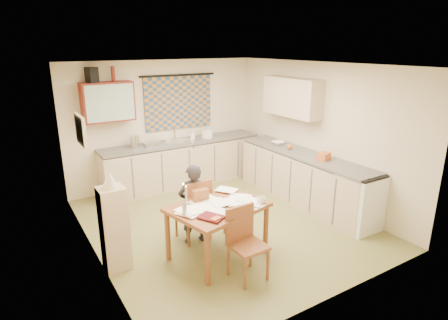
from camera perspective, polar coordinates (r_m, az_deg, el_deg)
floor at (r=6.18m, az=-0.05°, el=-9.62°), size 4.00×4.50×0.02m
ceiling at (r=5.52m, az=-0.06°, el=14.41°), size 4.00×4.50×0.02m
wall_back at (r=7.69m, az=-8.97°, el=5.52°), size 4.00×0.02×2.50m
wall_front at (r=4.08m, az=16.92°, el=-5.60°), size 4.00×0.02×2.50m
wall_left at (r=5.02m, az=-20.01°, el=-1.62°), size 0.02×4.50×2.50m
wall_right at (r=6.96m, az=14.21°, el=3.98°), size 0.02×4.50×2.50m
window_blind at (r=7.70m, az=-6.92°, el=8.65°), size 1.45×0.03×1.05m
curtain_rod at (r=7.62m, az=-7.00°, el=12.72°), size 1.60×0.04×0.04m
wall_cabinet at (r=7.06m, az=-17.29°, el=8.47°), size 0.90×0.34×0.70m
wall_cabinet_glass at (r=6.90m, az=-16.92°, el=8.32°), size 0.84×0.02×0.64m
upper_cabinet_right at (r=7.12m, az=10.35°, el=9.43°), size 0.34×1.30×0.70m
framed_print at (r=5.29m, az=-21.02°, el=4.28°), size 0.04×0.50×0.40m
print_canvas at (r=5.29m, az=-20.76°, el=4.32°), size 0.01×0.42×0.32m
counter_back at (r=7.70m, az=-6.28°, el=-0.50°), size 3.30×0.62×0.92m
counter_right at (r=6.97m, az=11.89°, el=-2.68°), size 0.62×2.95×0.92m
stove at (r=6.20m, az=19.87°, el=-5.93°), size 0.59×0.59×0.91m
sink at (r=7.56m, az=-6.77°, el=2.53°), size 0.68×0.63×0.10m
tap at (r=7.67m, az=-7.53°, el=4.10°), size 0.04×0.04×0.28m
dish_rack at (r=7.33m, az=-10.81°, el=2.44°), size 0.36×0.31×0.06m
kettle at (r=7.19m, az=-13.46°, el=2.74°), size 0.19×0.19×0.24m
mixing_bowl at (r=7.81m, az=-2.60°, el=4.01°), size 0.24×0.24×0.16m
soap_bottle at (r=7.71m, az=-4.78°, el=3.85°), size 0.14×0.14×0.17m
bowl at (r=7.35m, az=8.24°, el=2.60°), size 0.33×0.33×0.06m
orange_bag at (r=6.51m, az=14.96°, el=0.55°), size 0.26×0.22×0.12m
fruit_orange at (r=7.02m, az=9.99°, el=2.01°), size 0.10×0.10×0.10m
speaker at (r=6.96m, az=-19.52°, el=12.14°), size 0.21×0.24×0.26m
bottle_green at (r=6.98m, az=-18.81°, el=12.22°), size 0.09×0.09×0.26m
bottle_brown at (r=7.05m, az=-16.56°, el=12.46°), size 0.09×0.09×0.26m
dining_table at (r=5.13m, az=-0.98°, el=-10.72°), size 1.37×1.15×0.75m
chair_far at (r=5.62m, az=-4.66°, el=-9.12°), size 0.45×0.45×0.95m
chair_near at (r=4.76m, az=3.53°, el=-14.52°), size 0.42×0.42×0.90m
person at (r=5.40m, az=-4.73°, el=-6.73°), size 0.50×0.38×1.19m
shelf_stand at (r=4.99m, az=-16.37°, el=-10.03°), size 0.32×0.30×1.11m
lampshade at (r=4.73m, az=-17.04°, el=-2.84°), size 0.20×0.20×0.22m
letter_rack at (r=5.08m, az=-3.62°, el=-5.37°), size 0.22×0.10×0.16m
mug at (r=5.03m, az=5.65°, el=-6.11°), size 0.16×0.16×0.09m
magazine at (r=4.53m, az=-2.71°, el=-9.26°), size 0.47×0.48×0.03m
book at (r=4.62m, az=-3.83°, el=-8.76°), size 0.28×0.31×0.02m
orange_box at (r=4.54m, az=-1.25°, el=-9.04°), size 0.14×0.11×0.04m
eyeglasses at (r=4.84m, az=2.84°, el=-7.49°), size 0.13×0.04×0.02m
candle_holder at (r=4.66m, az=-6.01°, el=-7.47°), size 0.08×0.08×0.18m
candle at (r=4.56m, az=-5.78°, el=-5.29°), size 0.03×0.03×0.22m
candle_flame at (r=4.56m, az=-6.25°, el=-3.66°), size 0.02×0.02×0.02m
papers at (r=4.97m, az=-1.12°, el=-6.69°), size 1.20×0.98×0.03m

